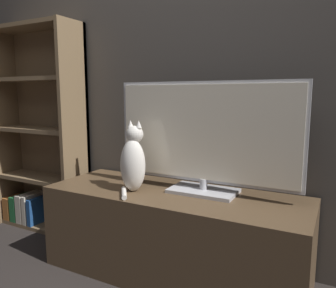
% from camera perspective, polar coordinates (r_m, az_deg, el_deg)
% --- Properties ---
extents(wall_back, '(4.80, 0.05, 2.60)m').
position_cam_1_polar(wall_back, '(2.15, 5.04, 14.67)').
color(wall_back, '#47423D').
rests_on(wall_back, ground_plane).
extents(tv_stand, '(1.54, 0.55, 0.51)m').
position_cam_1_polar(tv_stand, '(2.02, 0.94, -15.30)').
color(tv_stand, brown).
rests_on(tv_stand, ground_plane).
extents(tv, '(1.09, 0.23, 0.64)m').
position_cam_1_polar(tv, '(1.87, 6.37, 1.19)').
color(tv, '#B7B7BC').
rests_on(tv, tv_stand).
extents(cat, '(0.16, 0.26, 0.42)m').
position_cam_1_polar(cat, '(1.93, -6.07, -3.06)').
color(cat, silver).
rests_on(cat, tv_stand).
extents(bookshelf, '(0.79, 0.28, 1.60)m').
position_cam_1_polar(bookshelf, '(2.83, -21.10, 0.97)').
color(bookshelf, brown).
rests_on(bookshelf, ground_plane).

